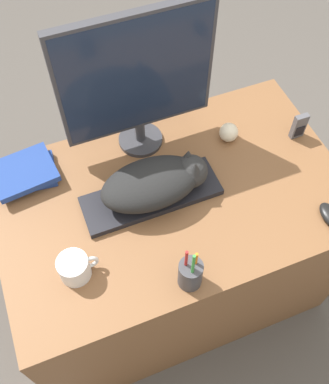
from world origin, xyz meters
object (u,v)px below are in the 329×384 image
object	(u,v)px
cat	(158,181)
book_stack	(25,173)
keyboard	(151,196)
phone	(299,126)
monitor	(137,79)
coffee_mug	(75,268)
pen_cup	(190,273)
baseball	(229,132)

from	to	relation	value
cat	book_stack	size ratio (longest dim) A/B	1.61
keyboard	cat	size ratio (longest dim) A/B	1.28
phone	monitor	bearing A→B (deg)	161.07
keyboard	coffee_mug	world-z (taller)	coffee_mug
monitor	coffee_mug	world-z (taller)	monitor
pen_cup	baseball	distance (m)	0.58
phone	book_stack	bearing A→B (deg)	169.49
monitor	baseball	distance (m)	0.42
keyboard	phone	distance (m)	0.60
keyboard	phone	world-z (taller)	phone
cat	coffee_mug	size ratio (longest dim) A/B	2.94
baseball	cat	bearing A→B (deg)	-157.11
monitor	phone	bearing A→B (deg)	-18.93
baseball	phone	world-z (taller)	phone
baseball	book_stack	bearing A→B (deg)	172.29
monitor	keyboard	bearing A→B (deg)	-101.87
cat	pen_cup	xyz separation A→B (m)	(-0.02, -0.32, -0.03)
cat	monitor	xyz separation A→B (m)	(0.03, 0.25, 0.22)
monitor	book_stack	bearing A→B (deg)	-179.03
coffee_mug	pen_cup	bearing A→B (deg)	-25.83
baseball	phone	size ratio (longest dim) A/B	0.66
coffee_mug	book_stack	xyz separation A→B (m)	(-0.07, 0.41, -0.01)
coffee_mug	book_stack	bearing A→B (deg)	99.02
cat	pen_cup	bearing A→B (deg)	-94.03
monitor	book_stack	world-z (taller)	monitor
book_stack	baseball	bearing A→B (deg)	-7.71
monitor	pen_cup	bearing A→B (deg)	-95.03
coffee_mug	pen_cup	size ratio (longest dim) A/B	0.59
keyboard	pen_cup	world-z (taller)	pen_cup
coffee_mug	pen_cup	world-z (taller)	pen_cup
keyboard	baseball	size ratio (longest dim) A/B	6.73
monitor	phone	xyz separation A→B (m)	(0.55, -0.19, -0.25)
keyboard	book_stack	bearing A→B (deg)	147.43
baseball	book_stack	size ratio (longest dim) A/B	0.31
keyboard	baseball	bearing A→B (deg)	21.48
monitor	pen_cup	xyz separation A→B (m)	(-0.05, -0.57, -0.24)
book_stack	coffee_mug	bearing A→B (deg)	-80.98
monitor	pen_cup	world-z (taller)	monitor
pen_cup	cat	bearing A→B (deg)	85.97
cat	keyboard	bearing A→B (deg)	-180.00
monitor	book_stack	distance (m)	0.51
phone	book_stack	distance (m)	0.99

